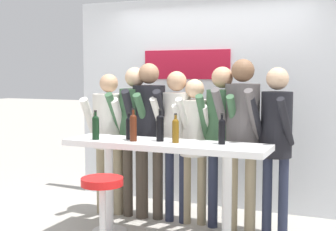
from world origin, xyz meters
The scene contains 17 objects.
back_wall centered at (0.00, 1.41, 1.30)m, with size 3.63×0.12×2.59m.
tasting_table centered at (0.00, 0.00, 0.81)m, with size 2.03×0.54×0.99m.
bar_stool centered at (-0.37, -0.57, 0.48)m, with size 0.40×0.40×0.72m.
person_far_left centered at (-0.96, 0.57, 1.01)m, with size 0.50×0.59×1.65m.
person_left centered at (-0.62, 0.57, 1.07)m, with size 0.43×0.54×1.72m.
person_center_left centered at (-0.45, 0.58, 1.10)m, with size 0.49×0.60×1.77m.
person_center centered at (-0.12, 0.58, 1.06)m, with size 0.37×0.50×1.68m.
person_center_right centered at (0.09, 0.60, 0.99)m, with size 0.42×0.53×1.59m.
person_right centered at (0.40, 0.57, 1.08)m, with size 0.41×0.53×1.72m.
person_far_right centered at (0.63, 0.53, 1.12)m, with size 0.45×0.57×1.80m.
person_rightmost centered at (0.98, 0.52, 1.08)m, with size 0.42×0.55×1.71m.
wine_bottle_0 centered at (-0.30, -0.08, 1.14)m, with size 0.07×0.07×0.33m.
wine_bottle_1 centered at (-0.39, 0.00, 1.12)m, with size 0.07×0.07×0.27m.
wine_bottle_2 centered at (0.55, 0.07, 1.12)m, with size 0.07×0.07×0.29m.
wine_bottle_3 centered at (-0.06, 0.01, 1.14)m, with size 0.07×0.07×0.32m.
wine_bottle_4 centered at (-0.70, -0.13, 1.13)m, with size 0.07×0.07×0.30m.
wine_bottle_5 centered at (0.12, -0.02, 1.12)m, with size 0.07×0.07×0.28m.
Camera 1 is at (1.80, -4.12, 1.66)m, focal length 50.00 mm.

